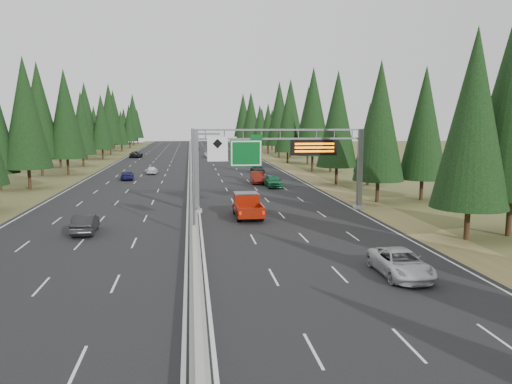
% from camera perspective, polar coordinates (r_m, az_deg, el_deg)
% --- Properties ---
extents(road, '(32.00, 260.00, 0.08)m').
position_cam_1_polar(road, '(92.11, -7.36, 2.69)').
color(road, black).
rests_on(road, ground).
extents(shoulder_right, '(3.60, 260.00, 0.06)m').
position_cam_1_polar(shoulder_right, '(93.84, 3.59, 2.83)').
color(shoulder_right, olive).
rests_on(shoulder_right, ground).
extents(shoulder_left, '(3.60, 260.00, 0.06)m').
position_cam_1_polar(shoulder_left, '(93.78, -18.30, 2.43)').
color(shoulder_left, '#474D23').
rests_on(shoulder_left, ground).
extents(median_barrier, '(0.70, 260.00, 0.85)m').
position_cam_1_polar(median_barrier, '(92.07, -7.36, 2.92)').
color(median_barrier, gray).
rests_on(median_barrier, road).
extents(sign_gantry, '(16.75, 0.98, 7.80)m').
position_cam_1_polar(sign_gantry, '(47.59, 3.55, 4.06)').
color(sign_gantry, slate).
rests_on(sign_gantry, road).
extents(hov_sign_pole, '(2.80, 0.50, 8.00)m').
position_cam_1_polar(hov_sign_pole, '(36.89, -6.28, 2.01)').
color(hov_sign_pole, slate).
rests_on(hov_sign_pole, road).
extents(tree_row_right, '(12.10, 238.29, 18.85)m').
position_cam_1_polar(tree_row_right, '(88.80, 6.99, 8.48)').
color(tree_row_right, black).
rests_on(tree_row_right, ground).
extents(tree_row_left, '(11.00, 238.21, 18.53)m').
position_cam_1_polar(tree_row_left, '(91.68, -21.47, 7.83)').
color(tree_row_left, black).
rests_on(tree_row_left, ground).
extents(silver_minivan, '(2.45, 5.21, 1.44)m').
position_cam_1_polar(silver_minivan, '(29.05, 16.20, -7.81)').
color(silver_minivan, silver).
rests_on(silver_minivan, road).
extents(red_pickup, '(2.28, 6.38, 2.08)m').
position_cam_1_polar(red_pickup, '(44.97, -1.04, -1.34)').
color(red_pickup, black).
rests_on(red_pickup, road).
extents(car_ahead_green, '(2.04, 4.83, 1.63)m').
position_cam_1_polar(car_ahead_green, '(64.99, 1.96, 1.27)').
color(car_ahead_green, '#17653B').
rests_on(car_ahead_green, road).
extents(car_ahead_dkred, '(1.97, 4.99, 1.62)m').
position_cam_1_polar(car_ahead_dkred, '(68.99, 0.15, 1.67)').
color(car_ahead_dkred, '#60160D').
rests_on(car_ahead_dkred, road).
extents(car_ahead_dkgrey, '(2.05, 4.61, 1.32)m').
position_cam_1_polar(car_ahead_dkgrey, '(82.93, 0.14, 2.65)').
color(car_ahead_dkgrey, black).
rests_on(car_ahead_dkgrey, road).
extents(car_ahead_white, '(2.43, 4.90, 1.34)m').
position_cam_1_polar(car_ahead_white, '(120.72, -5.35, 4.32)').
color(car_ahead_white, white).
rests_on(car_ahead_white, road).
extents(car_ahead_far, '(1.94, 4.65, 1.57)m').
position_cam_1_polar(car_ahead_far, '(149.94, -6.86, 5.07)').
color(car_ahead_far, black).
rests_on(car_ahead_far, road).
extents(car_onc_near, '(1.74, 4.54, 1.48)m').
position_cam_1_polar(car_onc_near, '(40.45, -18.93, -3.44)').
color(car_onc_near, black).
rests_on(car_onc_near, road).
extents(car_onc_blue, '(2.15, 4.55, 1.28)m').
position_cam_1_polar(car_onc_blue, '(75.78, -14.49, 1.86)').
color(car_onc_blue, '#16164F').
rests_on(car_onc_blue, road).
extents(car_onc_white, '(1.66, 3.81, 1.28)m').
position_cam_1_polar(car_onc_white, '(83.00, -11.77, 2.47)').
color(car_onc_white, white).
rests_on(car_onc_white, road).
extents(car_onc_far, '(2.75, 5.66, 1.55)m').
position_cam_1_polar(car_onc_far, '(122.42, -13.53, 4.23)').
color(car_onc_far, black).
rests_on(car_onc_far, road).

